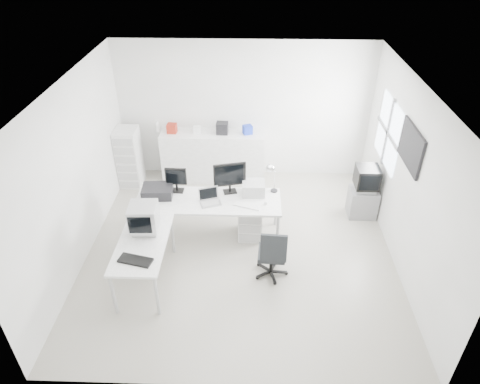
{
  "coord_description": "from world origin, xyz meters",
  "views": [
    {
      "loc": [
        0.19,
        -5.46,
        4.76
      ],
      "look_at": [
        0.0,
        0.2,
        1.0
      ],
      "focal_mm": 32.0,
      "sensor_mm": 36.0,
      "label": 1
    }
  ],
  "objects_px": {
    "lcd_monitor_small": "(176,180)",
    "lcd_monitor_large": "(230,178)",
    "main_desk": "(209,218)",
    "tv_cabinet": "(362,202)",
    "sideboard": "(213,156)",
    "drawer_pedestal": "(250,221)",
    "filing_cabinet": "(129,157)",
    "inkjet_printer": "(158,191)",
    "crt_monitor": "(144,218)",
    "laser_printer": "(254,188)",
    "side_desk": "(145,261)",
    "office_chair": "(272,251)",
    "laptop": "(210,198)",
    "crt_tv": "(367,179)"
  },
  "relations": [
    {
      "from": "drawer_pedestal",
      "to": "inkjet_printer",
      "type": "height_order",
      "value": "inkjet_printer"
    },
    {
      "from": "lcd_monitor_small",
      "to": "laser_printer",
      "type": "xyz_separation_m",
      "value": [
        1.3,
        -0.03,
        -0.12
      ]
    },
    {
      "from": "side_desk",
      "to": "crt_monitor",
      "type": "height_order",
      "value": "crt_monitor"
    },
    {
      "from": "inkjet_printer",
      "to": "crt_monitor",
      "type": "height_order",
      "value": "crt_monitor"
    },
    {
      "from": "lcd_monitor_small",
      "to": "filing_cabinet",
      "type": "bearing_deg",
      "value": 131.89
    },
    {
      "from": "crt_tv",
      "to": "lcd_monitor_small",
      "type": "bearing_deg",
      "value": -172.11
    },
    {
      "from": "inkjet_printer",
      "to": "lcd_monitor_large",
      "type": "bearing_deg",
      "value": 3.15
    },
    {
      "from": "side_desk",
      "to": "lcd_monitor_large",
      "type": "relative_size",
      "value": 2.48
    },
    {
      "from": "lcd_monitor_small",
      "to": "tv_cabinet",
      "type": "relative_size",
      "value": 0.83
    },
    {
      "from": "drawer_pedestal",
      "to": "main_desk",
      "type": "bearing_deg",
      "value": -175.91
    },
    {
      "from": "side_desk",
      "to": "filing_cabinet",
      "type": "xyz_separation_m",
      "value": [
        -0.9,
        2.75,
        0.23
      ]
    },
    {
      "from": "lcd_monitor_small",
      "to": "crt_monitor",
      "type": "xyz_separation_m",
      "value": [
        -0.3,
        -1.1,
        0.02
      ]
    },
    {
      "from": "main_desk",
      "to": "lcd_monitor_large",
      "type": "bearing_deg",
      "value": 35.54
    },
    {
      "from": "drawer_pedestal",
      "to": "laser_printer",
      "type": "relative_size",
      "value": 1.6
    },
    {
      "from": "side_desk",
      "to": "laser_printer",
      "type": "xyz_separation_m",
      "value": [
        1.6,
        1.32,
        0.48
      ]
    },
    {
      "from": "tv_cabinet",
      "to": "filing_cabinet",
      "type": "distance_m",
      "value": 4.61
    },
    {
      "from": "main_desk",
      "to": "lcd_monitor_small",
      "type": "relative_size",
      "value": 5.35
    },
    {
      "from": "side_desk",
      "to": "drawer_pedestal",
      "type": "distance_m",
      "value": 1.93
    },
    {
      "from": "inkjet_printer",
      "to": "tv_cabinet",
      "type": "distance_m",
      "value": 3.7
    },
    {
      "from": "main_desk",
      "to": "sideboard",
      "type": "relative_size",
      "value": 1.15
    },
    {
      "from": "drawer_pedestal",
      "to": "filing_cabinet",
      "type": "relative_size",
      "value": 0.49
    },
    {
      "from": "laser_printer",
      "to": "filing_cabinet",
      "type": "relative_size",
      "value": 0.31
    },
    {
      "from": "filing_cabinet",
      "to": "side_desk",
      "type": "bearing_deg",
      "value": -71.96
    },
    {
      "from": "lcd_monitor_small",
      "to": "lcd_monitor_large",
      "type": "relative_size",
      "value": 0.8
    },
    {
      "from": "office_chair",
      "to": "filing_cabinet",
      "type": "xyz_separation_m",
      "value": [
        -2.78,
        2.56,
        0.15
      ]
    },
    {
      "from": "inkjet_printer",
      "to": "office_chair",
      "type": "distance_m",
      "value": 2.17
    },
    {
      "from": "drawer_pedestal",
      "to": "laser_printer",
      "type": "height_order",
      "value": "laser_printer"
    },
    {
      "from": "main_desk",
      "to": "laser_printer",
      "type": "bearing_deg",
      "value": 16.35
    },
    {
      "from": "laptop",
      "to": "office_chair",
      "type": "distance_m",
      "value": 1.34
    },
    {
      "from": "laptop",
      "to": "crt_monitor",
      "type": "height_order",
      "value": "crt_monitor"
    },
    {
      "from": "main_desk",
      "to": "crt_monitor",
      "type": "distance_m",
      "value": 1.35
    },
    {
      "from": "crt_monitor",
      "to": "side_desk",
      "type": "bearing_deg",
      "value": -92.73
    },
    {
      "from": "laser_printer",
      "to": "main_desk",
      "type": "bearing_deg",
      "value": -164.68
    },
    {
      "from": "main_desk",
      "to": "crt_monitor",
      "type": "bearing_deg",
      "value": -135.0
    },
    {
      "from": "main_desk",
      "to": "filing_cabinet",
      "type": "height_order",
      "value": "filing_cabinet"
    },
    {
      "from": "laptop",
      "to": "office_chair",
      "type": "height_order",
      "value": "laptop"
    },
    {
      "from": "lcd_monitor_large",
      "to": "tv_cabinet",
      "type": "xyz_separation_m",
      "value": [
        2.4,
        0.46,
        -0.76
      ]
    },
    {
      "from": "sideboard",
      "to": "filing_cabinet",
      "type": "relative_size",
      "value": 1.71
    },
    {
      "from": "office_chair",
      "to": "filing_cabinet",
      "type": "height_order",
      "value": "filing_cabinet"
    },
    {
      "from": "drawer_pedestal",
      "to": "laptop",
      "type": "bearing_deg",
      "value": -167.01
    },
    {
      "from": "crt_tv",
      "to": "sideboard",
      "type": "xyz_separation_m",
      "value": [
        -2.84,
        1.21,
        -0.25
      ]
    },
    {
      "from": "laser_printer",
      "to": "sideboard",
      "type": "relative_size",
      "value": 0.18
    },
    {
      "from": "office_chair",
      "to": "sideboard",
      "type": "bearing_deg",
      "value": 115.53
    },
    {
      "from": "laser_printer",
      "to": "filing_cabinet",
      "type": "bearing_deg",
      "value": 149.1
    },
    {
      "from": "drawer_pedestal",
      "to": "sideboard",
      "type": "height_order",
      "value": "sideboard"
    },
    {
      "from": "lcd_monitor_large",
      "to": "laptop",
      "type": "bearing_deg",
      "value": -144.49
    },
    {
      "from": "drawer_pedestal",
      "to": "office_chair",
      "type": "xyz_separation_m",
      "value": [
        0.34,
        -0.96,
        0.16
      ]
    },
    {
      "from": "lcd_monitor_small",
      "to": "lcd_monitor_large",
      "type": "xyz_separation_m",
      "value": [
        0.9,
        0.0,
        0.06
      ]
    },
    {
      "from": "tv_cabinet",
      "to": "sideboard",
      "type": "relative_size",
      "value": 0.26
    },
    {
      "from": "side_desk",
      "to": "sideboard",
      "type": "relative_size",
      "value": 0.67
    }
  ]
}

